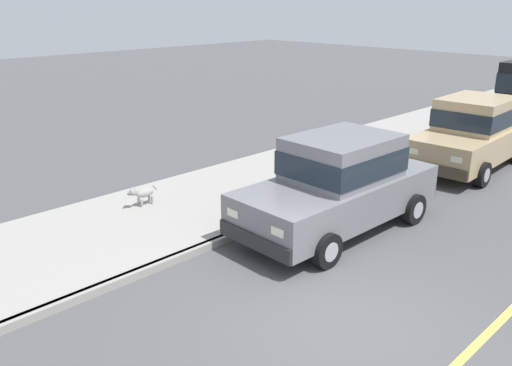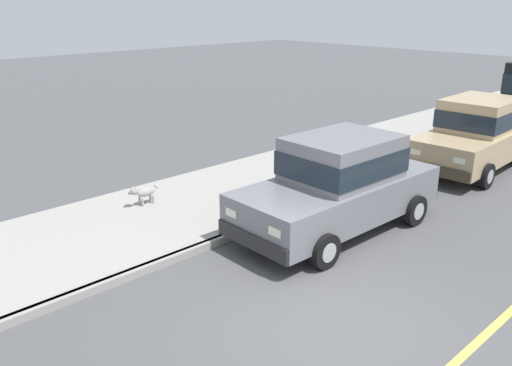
# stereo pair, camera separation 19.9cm
# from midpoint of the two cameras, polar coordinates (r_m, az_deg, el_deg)

# --- Properties ---
(ground_plane) EXTENTS (80.00, 80.00, 0.00)m
(ground_plane) POSITION_cam_midpoint_polar(r_m,az_deg,el_deg) (8.04, 8.58, -14.45)
(ground_plane) COLOR #4C4C4F
(curb) EXTENTS (0.16, 64.00, 0.14)m
(curb) POSITION_cam_midpoint_polar(r_m,az_deg,el_deg) (9.96, -6.32, -6.89)
(curb) COLOR gray
(curb) RESTS_ON ground
(sidewalk) EXTENTS (3.60, 64.00, 0.14)m
(sidewalk) POSITION_cam_midpoint_polar(r_m,az_deg,el_deg) (11.31, -12.04, -3.93)
(sidewalk) COLOR #99968E
(sidewalk) RESTS_ON ground
(car_grey_sedan) EXTENTS (2.12, 4.64, 1.92)m
(car_grey_sedan) POSITION_cam_midpoint_polar(r_m,az_deg,el_deg) (10.61, 8.38, 0.02)
(car_grey_sedan) COLOR slate
(car_grey_sedan) RESTS_ON ground
(car_tan_sedan) EXTENTS (2.16, 4.67, 1.92)m
(car_tan_sedan) POSITION_cam_midpoint_polar(r_m,az_deg,el_deg) (15.66, 21.88, 5.07)
(car_tan_sedan) COLOR tan
(car_tan_sedan) RESTS_ON ground
(dog_grey) EXTENTS (0.20, 0.75, 0.49)m
(dog_grey) POSITION_cam_midpoint_polar(r_m,az_deg,el_deg) (11.83, -12.56, -1.06)
(dog_grey) COLOR #999691
(dog_grey) RESTS_ON sidewalk
(fire_hydrant) EXTENTS (0.34, 0.24, 0.72)m
(fire_hydrant) POSITION_cam_midpoint_polar(r_m,az_deg,el_deg) (12.04, 3.62, -0.03)
(fire_hydrant) COLOR red
(fire_hydrant) RESTS_ON sidewalk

